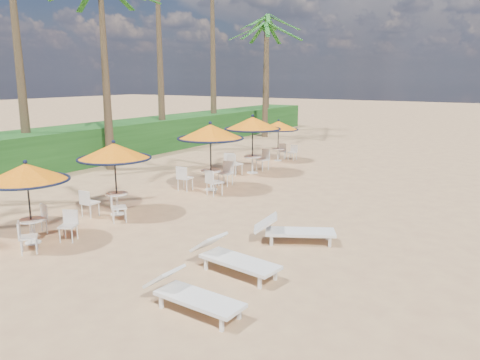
% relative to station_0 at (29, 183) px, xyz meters
% --- Properties ---
extents(ground, '(160.00, 160.00, 0.00)m').
position_rel_station_0_xyz_m(ground, '(5.13, -0.18, -1.60)').
color(ground, tan).
rests_on(ground, ground).
extents(scrub_hedge, '(3.00, 40.00, 1.80)m').
position_rel_station_0_xyz_m(scrub_hedge, '(-8.37, 10.82, -0.70)').
color(scrub_hedge, '#194716').
rests_on(scrub_hedge, ground).
extents(station_0, '(2.10, 2.10, 2.19)m').
position_rel_station_0_xyz_m(station_0, '(0.00, 0.00, 0.00)').
color(station_0, black).
rests_on(station_0, ground).
extents(station_1, '(2.25, 2.25, 2.35)m').
position_rel_station_0_xyz_m(station_1, '(-0.10, 2.91, 0.19)').
color(station_1, black).
rests_on(station_1, ground).
extents(station_2, '(2.50, 2.50, 2.61)m').
position_rel_station_0_xyz_m(station_2, '(0.49, 7.17, 0.31)').
color(station_2, black).
rests_on(station_2, ground).
extents(station_3, '(2.51, 2.51, 2.62)m').
position_rel_station_0_xyz_m(station_3, '(0.15, 10.76, 0.31)').
color(station_3, black).
rests_on(station_3, ground).
extents(station_4, '(2.04, 2.04, 2.12)m').
position_rel_station_0_xyz_m(station_4, '(-0.25, 14.29, 0.02)').
color(station_4, black).
rests_on(station_4, ground).
extents(lounger_near, '(2.04, 0.75, 0.72)m').
position_rel_station_0_xyz_m(lounger_near, '(5.64, -0.73, -1.27)').
color(lounger_near, white).
rests_on(lounger_near, ground).
extents(lounger_mid, '(2.21, 0.95, 0.77)m').
position_rel_station_0_xyz_m(lounger_mid, '(5.35, 1.13, -1.24)').
color(lounger_mid, white).
rests_on(lounger_mid, ground).
extents(lounger_far, '(2.15, 1.55, 0.75)m').
position_rel_station_0_xyz_m(lounger_far, '(5.65, 3.52, -1.25)').
color(lounger_far, white).
rests_on(lounger_far, ground).
extents(palm_6, '(5.00, 5.00, 7.77)m').
position_rel_station_0_xyz_m(palm_6, '(-5.58, 22.46, 5.45)').
color(palm_6, brown).
rests_on(palm_6, ground).
extents(palm_7, '(5.00, 5.00, 8.84)m').
position_rel_station_0_xyz_m(palm_7, '(-7.52, 26.22, 6.46)').
color(palm_7, brown).
rests_on(palm_7, ground).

